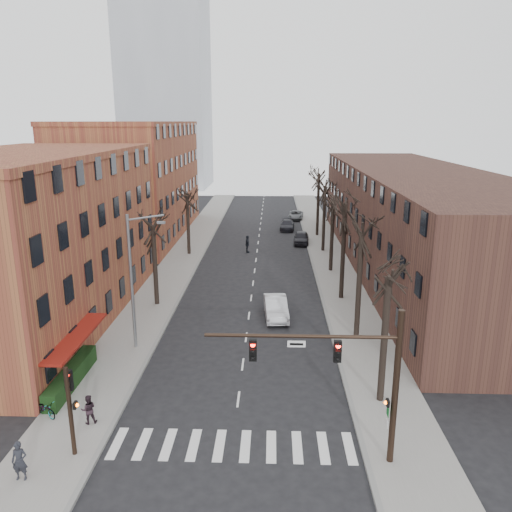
# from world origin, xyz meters

# --- Properties ---
(ground) EXTENTS (160.00, 160.00, 0.00)m
(ground) POSITION_xyz_m (0.00, 0.00, 0.00)
(ground) COLOR black
(ground) RESTS_ON ground
(sidewalk_left) EXTENTS (4.00, 90.00, 0.15)m
(sidewalk_left) POSITION_xyz_m (-8.00, 35.00, 0.07)
(sidewalk_left) COLOR gray
(sidewalk_left) RESTS_ON ground
(sidewalk_right) EXTENTS (4.00, 90.00, 0.15)m
(sidewalk_right) POSITION_xyz_m (8.00, 35.00, 0.07)
(sidewalk_right) COLOR gray
(sidewalk_right) RESTS_ON ground
(building_left_near) EXTENTS (12.00, 26.00, 12.00)m
(building_left_near) POSITION_xyz_m (-16.00, 15.00, 6.00)
(building_left_near) COLOR brown
(building_left_near) RESTS_ON ground
(building_left_far) EXTENTS (12.00, 28.00, 14.00)m
(building_left_far) POSITION_xyz_m (-16.00, 44.00, 7.00)
(building_left_far) COLOR brown
(building_left_far) RESTS_ON ground
(building_right) EXTENTS (12.00, 50.00, 10.00)m
(building_right) POSITION_xyz_m (16.00, 30.00, 5.00)
(building_right) COLOR #462920
(building_right) RESTS_ON ground
(office_tower) EXTENTS (18.00, 18.00, 60.00)m
(office_tower) POSITION_xyz_m (-22.00, 95.00, 30.00)
(office_tower) COLOR #B2B7BF
(office_tower) RESTS_ON ground
(awning_left) EXTENTS (1.20, 7.00, 0.15)m
(awning_left) POSITION_xyz_m (-9.40, 6.00, 0.00)
(awning_left) COLOR maroon
(awning_left) RESTS_ON ground
(hedge) EXTENTS (0.80, 6.00, 1.00)m
(hedge) POSITION_xyz_m (-9.50, 5.00, 0.65)
(hedge) COLOR #183211
(hedge) RESTS_ON sidewalk_left
(tree_right_a) EXTENTS (5.20, 5.20, 10.00)m
(tree_right_a) POSITION_xyz_m (7.60, 4.00, 0.00)
(tree_right_a) COLOR black
(tree_right_a) RESTS_ON ground
(tree_right_b) EXTENTS (5.20, 5.20, 10.80)m
(tree_right_b) POSITION_xyz_m (7.60, 12.00, 0.00)
(tree_right_b) COLOR black
(tree_right_b) RESTS_ON ground
(tree_right_c) EXTENTS (5.20, 5.20, 11.60)m
(tree_right_c) POSITION_xyz_m (7.60, 20.00, 0.00)
(tree_right_c) COLOR black
(tree_right_c) RESTS_ON ground
(tree_right_d) EXTENTS (5.20, 5.20, 10.00)m
(tree_right_d) POSITION_xyz_m (7.60, 28.00, 0.00)
(tree_right_d) COLOR black
(tree_right_d) RESTS_ON ground
(tree_right_e) EXTENTS (5.20, 5.20, 10.80)m
(tree_right_e) POSITION_xyz_m (7.60, 36.00, 0.00)
(tree_right_e) COLOR black
(tree_right_e) RESTS_ON ground
(tree_right_f) EXTENTS (5.20, 5.20, 11.60)m
(tree_right_f) POSITION_xyz_m (7.60, 44.00, 0.00)
(tree_right_f) COLOR black
(tree_right_f) RESTS_ON ground
(tree_left_a) EXTENTS (5.20, 5.20, 9.50)m
(tree_left_a) POSITION_xyz_m (-7.60, 18.00, 0.00)
(tree_left_a) COLOR black
(tree_left_a) RESTS_ON ground
(tree_left_b) EXTENTS (5.20, 5.20, 9.50)m
(tree_left_b) POSITION_xyz_m (-7.60, 34.00, 0.00)
(tree_left_b) COLOR black
(tree_left_b) RESTS_ON ground
(signal_mast_arm) EXTENTS (8.14, 0.30, 7.20)m
(signal_mast_arm) POSITION_xyz_m (5.45, -1.00, 4.40)
(signal_mast_arm) COLOR black
(signal_mast_arm) RESTS_ON ground
(signal_pole_left) EXTENTS (0.47, 0.44, 4.40)m
(signal_pole_left) POSITION_xyz_m (-6.99, -0.95, 2.61)
(signal_pole_left) COLOR black
(signal_pole_left) RESTS_ON ground
(streetlight) EXTENTS (2.45, 0.22, 9.03)m
(streetlight) POSITION_xyz_m (-7.03, 10.00, 5.01)
(streetlight) COLOR slate
(streetlight) RESTS_ON ground
(silver_sedan) EXTENTS (2.03, 4.85, 1.56)m
(silver_sedan) POSITION_xyz_m (2.07, 15.82, 0.78)
(silver_sedan) COLOR silver
(silver_sedan) RESTS_ON ground
(parked_car_near) EXTENTS (2.07, 4.51, 1.50)m
(parked_car_near) POSITION_xyz_m (5.30, 39.67, 0.75)
(parked_car_near) COLOR black
(parked_car_near) RESTS_ON ground
(parked_car_mid) EXTENTS (2.16, 4.67, 1.32)m
(parked_car_mid) POSITION_xyz_m (3.80, 47.71, 0.66)
(parked_car_mid) COLOR black
(parked_car_mid) RESTS_ON ground
(parked_car_far) EXTENTS (2.55, 4.79, 1.28)m
(parked_car_far) POSITION_xyz_m (5.30, 55.45, 0.64)
(parked_car_far) COLOR #575B5F
(parked_car_far) RESTS_ON ground
(pedestrian_a) EXTENTS (0.67, 0.47, 1.74)m
(pedestrian_a) POSITION_xyz_m (-8.57, -2.69, 1.02)
(pedestrian_a) COLOR #21232A
(pedestrian_a) RESTS_ON sidewalk_left
(pedestrian_b) EXTENTS (0.89, 0.79, 1.51)m
(pedestrian_b) POSITION_xyz_m (-7.17, 1.34, 0.90)
(pedestrian_b) COLOR black
(pedestrian_b) RESTS_ON sidewalk_left
(pedestrian_crossing) EXTENTS (0.74, 1.24, 1.98)m
(pedestrian_crossing) POSITION_xyz_m (-1.09, 35.16, 0.99)
(pedestrian_crossing) COLOR black
(pedestrian_crossing) RESTS_ON ground
(bicycle) EXTENTS (1.64, 1.29, 0.83)m
(bicycle) POSITION_xyz_m (-9.60, 1.86, 0.57)
(bicycle) COLOR gray
(bicycle) RESTS_ON sidewalk_left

